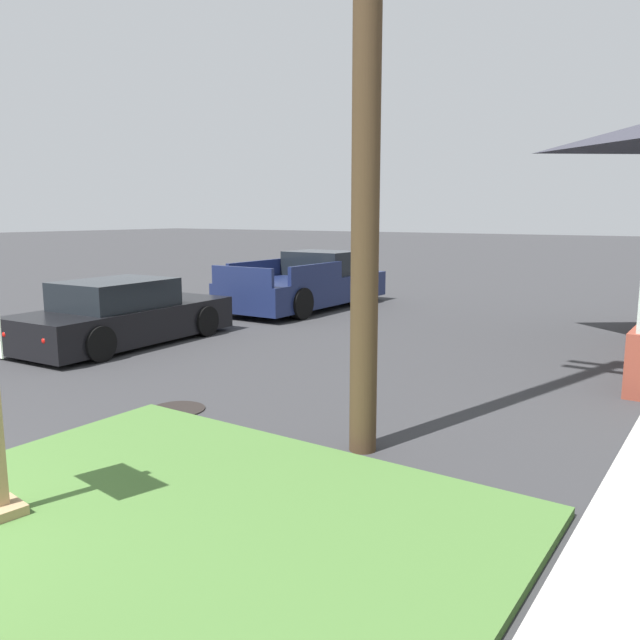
{
  "coord_description": "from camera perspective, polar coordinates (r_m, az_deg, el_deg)",
  "views": [
    {
      "loc": [
        5.79,
        -0.74,
        2.47
      ],
      "look_at": [
        2.02,
        4.83,
        1.35
      ],
      "focal_mm": 35.58,
      "sensor_mm": 36.0,
      "label": 1
    }
  ],
  "objects": [
    {
      "name": "parked_sedan_black",
      "position": [
        12.77,
        -17.28,
        0.35
      ],
      "size": [
        2.05,
        4.45,
        1.25
      ],
      "color": "black",
      "rests_on": "ground"
    },
    {
      "name": "pickup_truck_navy",
      "position": [
        16.93,
        -1.1,
        3.18
      ],
      "size": [
        2.18,
        5.32,
        1.48
      ],
      "color": "#19234C",
      "rests_on": "ground"
    },
    {
      "name": "manhole_cover",
      "position": [
        8.4,
        -12.7,
        -7.84
      ],
      "size": [
        0.7,
        0.7,
        0.02
      ],
      "primitive_type": "cylinder",
      "color": "black",
      "rests_on": "ground"
    },
    {
      "name": "grass_corner_patch",
      "position": [
        5.11,
        -17.53,
        -19.44
      ],
      "size": [
        5.16,
        5.09,
        0.08
      ],
      "primitive_type": "cube",
      "color": "#477033",
      "rests_on": "ground"
    }
  ]
}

